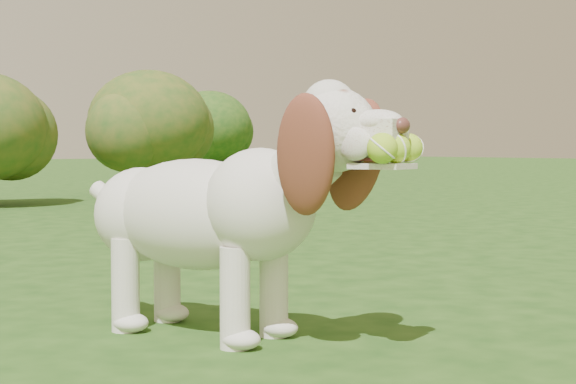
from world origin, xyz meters
TOP-DOWN VIEW (x-y plane):
  - ground at (0.00, 0.00)m, footprint 80.00×80.00m
  - dog at (0.37, -0.25)m, footprint 0.74×1.34m
  - shrub_d at (4.55, 7.67)m, footprint 1.63×1.63m
  - shrub_h at (8.78, 12.63)m, footprint 1.76×1.76m

SIDE VIEW (x-z plane):
  - ground at x=0.00m, z-range 0.00..0.00m
  - dog at x=0.37m, z-range 0.03..0.92m
  - shrub_d at x=4.55m, z-range 0.15..1.84m
  - shrub_h at x=8.78m, z-range 0.16..1.98m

